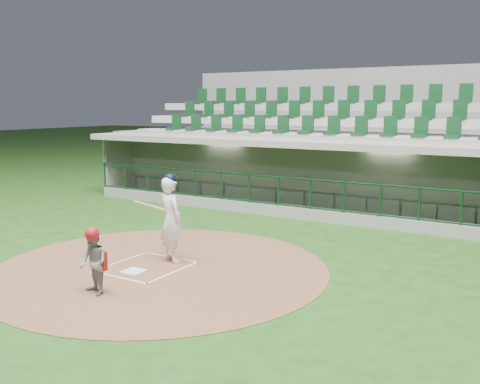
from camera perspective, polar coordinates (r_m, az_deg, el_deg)
name	(u,v)px	position (r m, az deg, el deg)	size (l,w,h in m)	color
ground	(155,264)	(12.04, -9.01, -7.58)	(120.00, 120.00, 0.00)	#1C4313
dirt_circle	(160,268)	(11.71, -8.52, -8.03)	(7.20, 7.20, 0.01)	brown
home_plate	(134,271)	(11.54, -11.28, -8.29)	(0.43, 0.43, 0.02)	white
batter_box_chalk	(146,267)	(11.82, -9.96, -7.85)	(1.55, 1.80, 0.01)	white
dugout_structure	(305,179)	(18.37, 6.90, 1.35)	(16.40, 3.70, 3.00)	slate
seating_deck	(337,158)	(21.15, 10.31, 3.56)	(17.00, 6.72, 5.15)	slate
batter	(171,218)	(11.94, -7.39, -2.76)	(0.94, 0.98, 1.98)	white
catcher	(93,261)	(10.22, -15.37, -7.15)	(0.70, 0.62, 1.27)	gray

